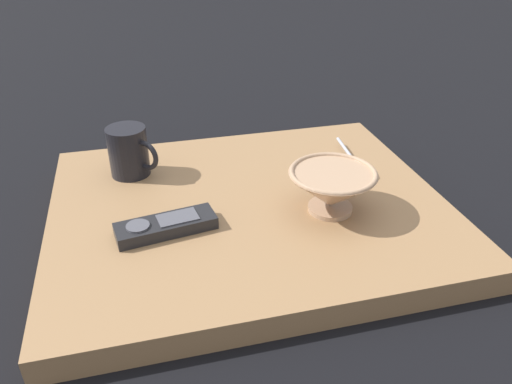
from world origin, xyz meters
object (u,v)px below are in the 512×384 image
(coffee_mug, at_px, (129,152))
(teaspoon, at_px, (358,167))
(cereal_bowl, at_px, (332,188))
(tv_remote_near, at_px, (166,226))

(coffee_mug, relative_size, teaspoon, 0.59)
(cereal_bowl, height_order, tv_remote_near, cereal_bowl)
(cereal_bowl, xyz_separation_m, teaspoon, (-0.09, -0.10, -0.03))
(coffee_mug, bearing_deg, tv_remote_near, 102.12)
(coffee_mug, height_order, tv_remote_near, coffee_mug)
(cereal_bowl, distance_m, teaspoon, 0.14)
(teaspoon, distance_m, tv_remote_near, 0.37)
(teaspoon, relative_size, tv_remote_near, 0.97)
(teaspoon, height_order, tv_remote_near, teaspoon)
(cereal_bowl, relative_size, teaspoon, 0.92)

